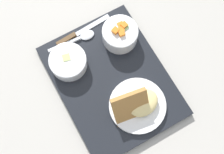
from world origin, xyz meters
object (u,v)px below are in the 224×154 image
Objects in this scene: spoon at (78,39)px; bowl_salad at (120,34)px; knife at (74,35)px; plate_main at (138,105)px; bowl_soup at (68,62)px.

bowl_salad is at bearing -23.58° from spoon.
spoon is (0.02, 0.01, -0.00)m from knife.
bowl_salad is 0.57× the size of knife.
plate_main is at bearing -82.75° from knife.
knife is (-0.07, -0.13, -0.03)m from bowl_salad.
spoon is at bearing -165.96° from plate_main.
plate_main is (0.22, -0.05, -0.01)m from bowl_salad.
bowl_soup is 0.59× the size of knife.
knife is at bearing -165.52° from plate_main.
bowl_salad is at bearing 166.94° from plate_main.
bowl_salad is 0.15m from knife.
bowl_soup is 0.25m from plate_main.
spoon is at bearing -75.67° from knife.
bowl_salad is 0.18m from bowl_soup.
spoon is (-0.28, -0.07, -0.02)m from plate_main.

